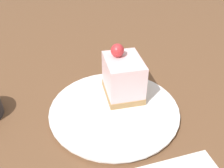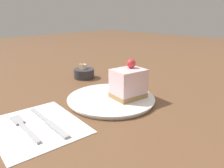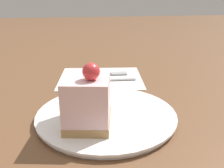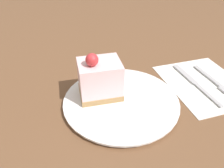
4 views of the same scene
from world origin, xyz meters
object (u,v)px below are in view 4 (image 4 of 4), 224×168
(cake_slice, at_px, (100,79))
(fork, at_px, (217,83))
(plate, at_px, (121,101))
(knife, at_px, (191,80))

(cake_slice, height_order, fork, cake_slice)
(plate, relative_size, knife, 1.38)
(cake_slice, distance_m, fork, 0.31)
(cake_slice, relative_size, fork, 0.74)
(knife, bearing_deg, plate, 6.18)
(cake_slice, bearing_deg, plate, 146.27)
(fork, relative_size, knife, 0.80)
(plate, distance_m, knife, 0.21)
(plate, xyz_separation_m, knife, (-0.21, -0.01, -0.00))
(fork, distance_m, knife, 0.06)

